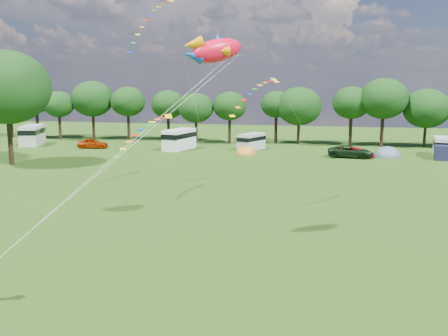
% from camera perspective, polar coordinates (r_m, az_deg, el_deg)
% --- Properties ---
extents(ground_plane, '(180.00, 180.00, 0.00)m').
position_cam_1_polar(ground_plane, '(26.24, -3.78, -11.55)').
color(ground_plane, black).
rests_on(ground_plane, ground).
extents(tree_line, '(102.98, 10.98, 10.27)m').
position_cam_1_polar(tree_line, '(78.57, 11.19, 7.19)').
color(tree_line, black).
rests_on(tree_line, ground).
extents(big_tree, '(10.00, 10.00, 13.28)m').
position_cam_1_polar(big_tree, '(63.31, -23.61, 8.44)').
color(big_tree, black).
rests_on(big_tree, ground).
extents(car_a, '(4.69, 2.49, 1.48)m').
position_cam_1_polar(car_a, '(76.09, -14.77, 2.74)').
color(car_a, '#932503').
rests_on(car_a, ground).
extents(car_c, '(4.24, 1.85, 1.26)m').
position_cam_1_polar(car_c, '(66.91, 15.01, 1.73)').
color(car_c, '#BD0018').
rests_on(car_c, ground).
extents(car_d, '(6.02, 3.13, 1.59)m').
position_cam_1_polar(car_d, '(66.35, 14.26, 1.83)').
color(car_d, black).
rests_on(car_d, ground).
extents(campervan_a, '(4.48, 6.73, 3.05)m').
position_cam_1_polar(campervan_a, '(83.27, -21.07, 3.61)').
color(campervan_a, silver).
rests_on(campervan_a, ground).
extents(campervan_b, '(3.75, 6.38, 2.93)m').
position_cam_1_polar(campervan_b, '(72.65, -5.14, 3.37)').
color(campervan_b, white).
rests_on(campervan_b, ground).
extents(campervan_c, '(3.72, 5.23, 2.36)m').
position_cam_1_polar(campervan_c, '(71.91, 3.16, 3.08)').
color(campervan_c, '#B9B9BB').
rests_on(campervan_c, ground).
extents(campervan_d, '(2.84, 5.41, 2.53)m').
position_cam_1_polar(campervan_d, '(71.20, 23.72, 2.29)').
color(campervan_d, '#B7B7B9').
rests_on(campervan_d, ground).
extents(tent_orange, '(2.85, 3.12, 2.23)m').
position_cam_1_polar(tent_orange, '(67.26, 2.52, 1.56)').
color(tent_orange, '#C2761D').
rests_on(tent_orange, ground).
extents(tent_greyblue, '(3.62, 3.97, 2.70)m').
position_cam_1_polar(tent_greyblue, '(68.67, 18.15, 1.25)').
color(tent_greyblue, '#475A67').
rests_on(tent_greyblue, ground).
extents(awning_navy, '(3.17, 2.67, 1.85)m').
position_cam_1_polar(awning_navy, '(68.20, 24.16, 1.60)').
color(awning_navy, '#171933').
rests_on(awning_navy, ground).
extents(fish_kite, '(3.68, 3.07, 2.05)m').
position_cam_1_polar(fish_kite, '(29.82, -1.36, 13.30)').
color(fish_kite, '#F40A2A').
rests_on(fish_kite, ground).
extents(streamer_kite_a, '(3.31, 5.52, 5.74)m').
position_cam_1_polar(streamer_kite_a, '(52.98, -8.04, 16.78)').
color(streamer_kite_a, gold).
rests_on(streamer_kite_a, ground).
extents(streamer_kite_b, '(4.37, 4.68, 3.83)m').
position_cam_1_polar(streamer_kite_b, '(48.04, -8.73, 4.47)').
color(streamer_kite_b, '#E7BA05').
rests_on(streamer_kite_b, ground).
extents(streamer_kite_c, '(3.10, 5.01, 2.81)m').
position_cam_1_polar(streamer_kite_c, '(37.97, 3.94, 8.85)').
color(streamer_kite_c, yellow).
rests_on(streamer_kite_c, ground).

